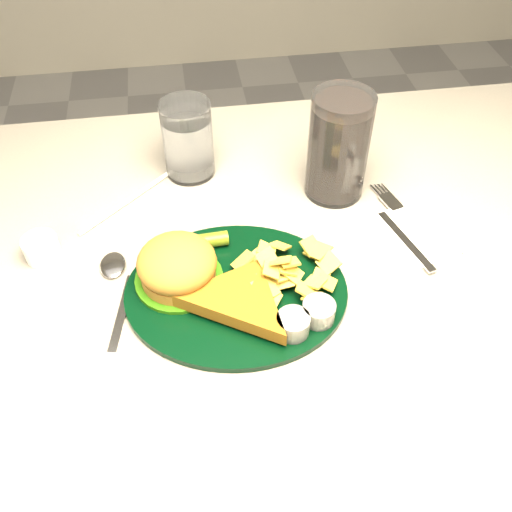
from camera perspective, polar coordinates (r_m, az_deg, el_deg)
The scene contains 9 objects.
ground at distance 1.40m, azimuth -1.87°, elevation -22.57°, with size 4.00×4.00×0.00m, color gray.
table at distance 1.06m, azimuth -2.37°, elevation -15.33°, with size 1.20×0.80×0.75m, color gray, non-canonical shape.
dinner_plate at distance 0.70m, azimuth -2.05°, elevation -2.15°, with size 0.28×0.23×0.06m, color black, non-canonical shape.
water_glass at distance 0.88m, azimuth -6.83°, elevation 11.49°, with size 0.08×0.08×0.12m, color white.
cola_glass at distance 0.83m, azimuth 8.24°, elevation 10.78°, with size 0.09×0.09×0.16m, color black.
fork_napkin at distance 0.82m, azimuth 14.51°, elevation 1.93°, with size 0.12×0.16×0.01m, color white, non-canonical shape.
spoon at distance 0.72m, azimuth -13.26°, elevation -5.38°, with size 0.04×0.16×0.01m, color silver, non-canonical shape.
ramekin at distance 0.81m, azimuth -20.67°, elevation 0.74°, with size 0.05×0.05×0.03m, color white.
wrapped_straw at distance 0.87m, azimuth -12.38°, elevation 5.60°, with size 0.19×0.07×0.01m, color white, non-canonical shape.
Camera 1 is at (-0.03, -0.50, 1.31)m, focal length 40.00 mm.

